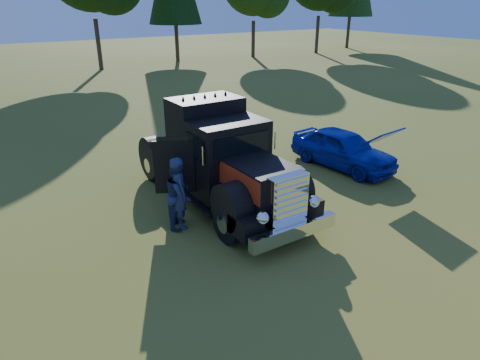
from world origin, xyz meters
name	(u,v)px	position (x,y,z in m)	size (l,w,h in m)	color
ground	(282,220)	(0.00, 0.00, 0.00)	(120.00, 120.00, 0.00)	#3C5418
diamond_t_truck	(221,162)	(-0.81, 1.90, 1.28)	(3.26, 7.16, 3.00)	black
hotrod_coupe	(343,148)	(4.38, 2.03, 0.69)	(1.99, 4.29, 1.89)	#073B9D
spectator_near	(179,193)	(-2.50, 1.23, 0.98)	(0.72, 0.47, 1.96)	#1E2F47
spectator_far	(179,195)	(-2.50, 1.26, 0.90)	(0.87, 0.68, 1.80)	#1F2A48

